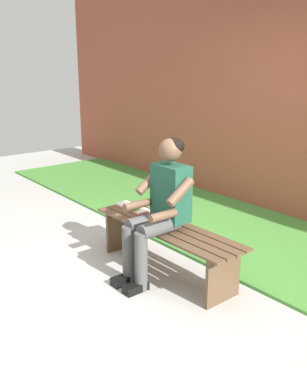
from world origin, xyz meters
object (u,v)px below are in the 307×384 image
object	(u,v)px
bench_near	(166,238)
apple	(135,208)
person_seated	(160,204)
book_open	(132,208)

from	to	relation	value
bench_near	apple	size ratio (longest dim) A/B	18.03
person_seated	bench_near	bearing A→B (deg)	-73.00
person_seated	book_open	world-z (taller)	person_seated
book_open	person_seated	bearing A→B (deg)	165.40
apple	person_seated	bearing A→B (deg)	168.19
person_seated	apple	size ratio (longest dim) A/B	13.95
person_seated	apple	xyz separation A→B (m)	(0.52, -0.11, -0.20)
person_seated	book_open	distance (m)	0.68
bench_near	person_seated	bearing A→B (deg)	107.00
person_seated	apple	world-z (taller)	person_seated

